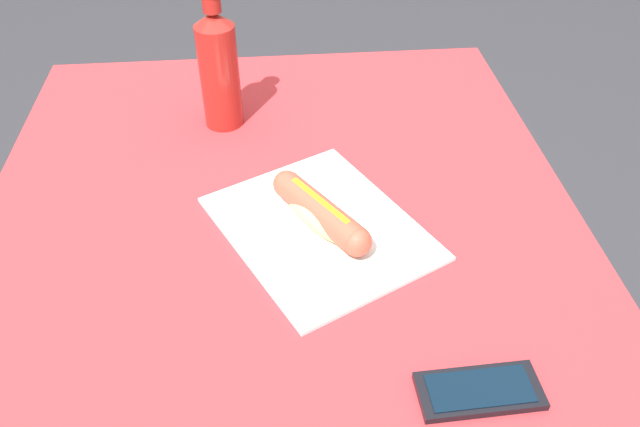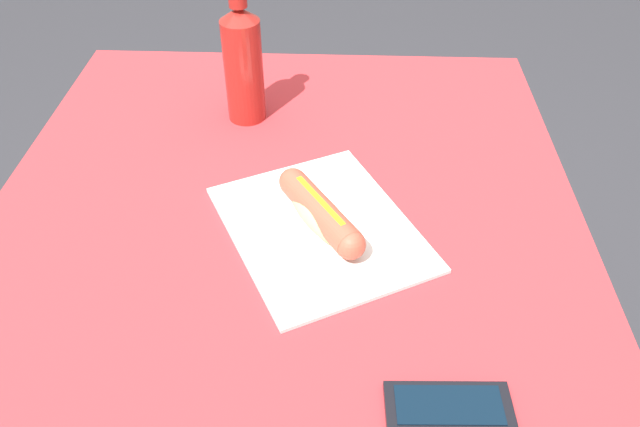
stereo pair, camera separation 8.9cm
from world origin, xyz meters
name	(u,v)px [view 2 (the right image)]	position (x,y,z in m)	size (l,w,h in m)	color
dining_table	(288,275)	(0.00, 0.00, 0.61)	(0.99, 0.88, 0.76)	brown
paper_wrapper	(320,228)	(0.05, 0.06, 0.77)	(0.30, 0.24, 0.01)	silver
hot_dog	(320,213)	(0.05, 0.06, 0.80)	(0.17, 0.13, 0.05)	#E5BC75
cell_phone	(449,407)	(0.34, 0.21, 0.77)	(0.07, 0.14, 0.01)	black
soda_bottle	(243,62)	(-0.25, -0.09, 0.87)	(0.07, 0.07, 0.24)	maroon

